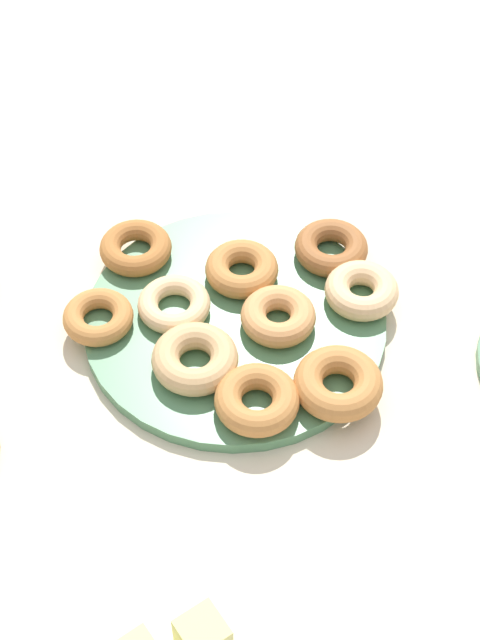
{
  "coord_description": "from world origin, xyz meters",
  "views": [
    {
      "loc": [
        0.12,
        0.66,
        0.81
      ],
      "look_at": [
        0.0,
        0.03,
        0.04
      ],
      "focal_mm": 53.84,
      "sensor_mm": 36.0,
      "label": 1
    }
  ],
  "objects_px": {
    "donut_plate": "(235,321)",
    "donut_6": "(174,304)",
    "donut_3": "(136,248)",
    "donut_2": "(331,248)",
    "donut_5": "(242,269)",
    "donut_0": "(253,400)",
    "melon_chunk_left": "(203,636)",
    "donut_1": "(98,317)",
    "donut_9": "(362,293)",
    "donut_7": "(195,359)",
    "donut_4": "(278,316)",
    "donut_8": "(338,383)"
  },
  "relations": [
    {
      "from": "donut_plate",
      "to": "donut_1",
      "type": "bearing_deg",
      "value": -6.79
    },
    {
      "from": "donut_7",
      "to": "melon_chunk_left",
      "type": "distance_m",
      "value": 0.3
    },
    {
      "from": "donut_4",
      "to": "donut_9",
      "type": "distance_m",
      "value": 0.1
    },
    {
      "from": "donut_6",
      "to": "donut_5",
      "type": "bearing_deg",
      "value": -156.2
    },
    {
      "from": "donut_plate",
      "to": "donut_4",
      "type": "distance_m",
      "value": 0.05
    },
    {
      "from": "donut_5",
      "to": "donut_6",
      "type": "distance_m",
      "value": 0.09
    },
    {
      "from": "donut_0",
      "to": "melon_chunk_left",
      "type": "bearing_deg",
      "value": 69.56
    },
    {
      "from": "donut_2",
      "to": "donut_5",
      "type": "bearing_deg",
      "value": 7.48
    },
    {
      "from": "donut_2",
      "to": "donut_4",
      "type": "relative_size",
      "value": 1.03
    },
    {
      "from": "donut_2",
      "to": "donut_3",
      "type": "relative_size",
      "value": 1.02
    },
    {
      "from": "donut_plate",
      "to": "melon_chunk_left",
      "type": "height_order",
      "value": "melon_chunk_left"
    },
    {
      "from": "donut_1",
      "to": "donut_3",
      "type": "xyz_separation_m",
      "value": [
        -0.05,
        -0.09,
        0.0
      ]
    },
    {
      "from": "donut_0",
      "to": "donut_2",
      "type": "relative_size",
      "value": 1.02
    },
    {
      "from": "donut_9",
      "to": "donut_3",
      "type": "bearing_deg",
      "value": -25.99
    },
    {
      "from": "donut_3",
      "to": "donut_9",
      "type": "bearing_deg",
      "value": 154.01
    },
    {
      "from": "donut_5",
      "to": "melon_chunk_left",
      "type": "distance_m",
      "value": 0.43
    },
    {
      "from": "donut_0",
      "to": "donut_1",
      "type": "xyz_separation_m",
      "value": [
        0.14,
        -0.14,
        -0.0
      ]
    },
    {
      "from": "donut_plate",
      "to": "donut_9",
      "type": "distance_m",
      "value": 0.14
    },
    {
      "from": "donut_3",
      "to": "donut_4",
      "type": "bearing_deg",
      "value": 136.49
    },
    {
      "from": "donut_plate",
      "to": "melon_chunk_left",
      "type": "distance_m",
      "value": 0.37
    },
    {
      "from": "donut_5",
      "to": "donut_3",
      "type": "bearing_deg",
      "value": -26.29
    },
    {
      "from": "donut_4",
      "to": "donut_6",
      "type": "xyz_separation_m",
      "value": [
        0.11,
        -0.04,
        -0.0
      ]
    },
    {
      "from": "donut_1",
      "to": "donut_5",
      "type": "xyz_separation_m",
      "value": [
        -0.16,
        -0.04,
        0.0
      ]
    },
    {
      "from": "donut_0",
      "to": "donut_6",
      "type": "height_order",
      "value": "donut_0"
    },
    {
      "from": "donut_3",
      "to": "donut_4",
      "type": "relative_size",
      "value": 1.02
    },
    {
      "from": "donut_plate",
      "to": "donut_6",
      "type": "bearing_deg",
      "value": -17.73
    },
    {
      "from": "donut_9",
      "to": "donut_7",
      "type": "bearing_deg",
      "value": 16.41
    },
    {
      "from": "donut_1",
      "to": "donut_6",
      "type": "height_order",
      "value": "same"
    },
    {
      "from": "donut_8",
      "to": "donut_1",
      "type": "bearing_deg",
      "value": -30.43
    },
    {
      "from": "donut_3",
      "to": "donut_4",
      "type": "xyz_separation_m",
      "value": [
        -0.14,
        0.13,
        0.0
      ]
    },
    {
      "from": "donut_6",
      "to": "donut_3",
      "type": "bearing_deg",
      "value": -71.22
    },
    {
      "from": "donut_1",
      "to": "donut_5",
      "type": "relative_size",
      "value": 0.93
    },
    {
      "from": "donut_plate",
      "to": "donut_0",
      "type": "distance_m",
      "value": 0.12
    },
    {
      "from": "donut_3",
      "to": "melon_chunk_left",
      "type": "xyz_separation_m",
      "value": [
        -0.0,
        0.47,
        0.03
      ]
    },
    {
      "from": "donut_0",
      "to": "donut_7",
      "type": "height_order",
      "value": "donut_7"
    },
    {
      "from": "donut_7",
      "to": "donut_6",
      "type": "bearing_deg",
      "value": -82.53
    },
    {
      "from": "donut_1",
      "to": "donut_3",
      "type": "height_order",
      "value": "donut_3"
    },
    {
      "from": "donut_1",
      "to": "donut_0",
      "type": "bearing_deg",
      "value": 135.63
    },
    {
      "from": "donut_8",
      "to": "melon_chunk_left",
      "type": "relative_size",
      "value": 2.52
    },
    {
      "from": "donut_plate",
      "to": "donut_3",
      "type": "relative_size",
      "value": 3.99
    },
    {
      "from": "donut_9",
      "to": "melon_chunk_left",
      "type": "bearing_deg",
      "value": 56.82
    },
    {
      "from": "donut_1",
      "to": "donut_5",
      "type": "height_order",
      "value": "donut_5"
    },
    {
      "from": "donut_plate",
      "to": "donut_7",
      "type": "xyz_separation_m",
      "value": [
        0.05,
        0.06,
        0.02
      ]
    },
    {
      "from": "donut_3",
      "to": "donut_2",
      "type": "bearing_deg",
      "value": 169.22
    },
    {
      "from": "donut_3",
      "to": "donut_9",
      "type": "relative_size",
      "value": 1.02
    },
    {
      "from": "donut_4",
      "to": "donut_3",
      "type": "bearing_deg",
      "value": -43.51
    },
    {
      "from": "donut_8",
      "to": "donut_0",
      "type": "bearing_deg",
      "value": 2.55
    },
    {
      "from": "donut_3",
      "to": "donut_7",
      "type": "bearing_deg",
      "value": 103.62
    },
    {
      "from": "donut_plate",
      "to": "donut_1",
      "type": "relative_size",
      "value": 4.32
    },
    {
      "from": "donut_plate",
      "to": "donut_0",
      "type": "height_order",
      "value": "donut_0"
    }
  ]
}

